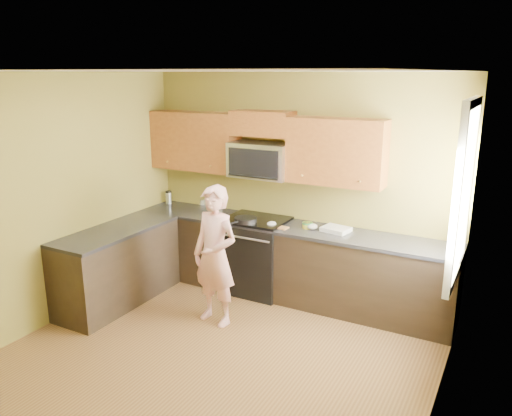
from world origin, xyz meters
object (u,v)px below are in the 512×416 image
Objects in this scene: stove at (256,255)px; butter_tub at (307,228)px; travel_mug at (169,204)px; frying_pan at (246,222)px; microwave at (261,177)px; woman at (215,256)px.

butter_tub is at bearing 2.32° from stove.
frying_pan is at bearing -14.21° from travel_mug.
frying_pan is 2.64× the size of travel_mug.
butter_tub is at bearing -8.27° from microwave.
microwave reaches higher than woman.
stove is 0.81m from butter_tub.
frying_pan is at bearing -162.58° from butter_tub.
microwave is 1.57m from travel_mug.
microwave is 6.05× the size of butter_tub.
frying_pan is (-0.04, 0.75, 0.18)m from woman.
travel_mug is at bearing -179.57° from frying_pan.
woman is (0.00, -0.94, 0.30)m from stove.
microwave is 4.25× the size of travel_mug.
microwave is 0.49× the size of woman.
woman is 3.29× the size of frying_pan.
microwave is at bearing -1.66° from travel_mug.
travel_mug is at bearing 176.26° from butter_tub.
woman is at bearing -124.63° from butter_tub.
woman is (0.00, -1.07, -0.68)m from microwave.
stove is at bearing 98.83° from woman.
woman is 1.86m from travel_mug.
woman is 0.77m from frying_pan.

